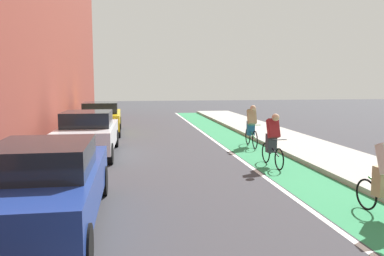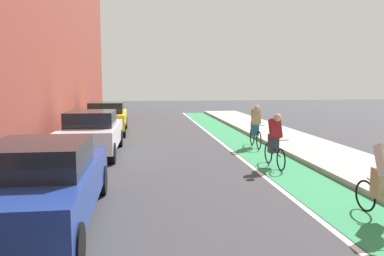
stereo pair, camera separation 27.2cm
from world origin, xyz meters
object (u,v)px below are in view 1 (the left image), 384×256
object	(u,v)px
parked_sedan_yellow_cab	(101,117)
cyclist_trailing	(272,140)
parked_sedan_blue	(46,184)
cyclist_far	(251,126)
parked_sedan_white	(88,133)

from	to	relation	value
parked_sedan_yellow_cab	cyclist_trailing	bearing A→B (deg)	-55.86
parked_sedan_blue	cyclist_trailing	distance (m)	6.96
parked_sedan_blue	cyclist_far	size ratio (longest dim) A/B	2.69
parked_sedan_white	parked_sedan_yellow_cab	xyz separation A→B (m)	(0.00, 5.68, 0.00)
parked_sedan_yellow_cab	cyclist_far	size ratio (longest dim) A/B	2.57
cyclist_trailing	cyclist_far	bearing A→B (deg)	82.68
parked_sedan_blue	cyclist_trailing	size ratio (longest dim) A/B	2.77
cyclist_trailing	cyclist_far	xyz separation A→B (m)	(0.45, 3.50, 0.00)
cyclist_trailing	parked_sedan_blue	bearing A→B (deg)	-143.69
cyclist_far	parked_sedan_blue	bearing A→B (deg)	-128.47
parked_sedan_white	cyclist_trailing	xyz separation A→B (m)	(5.61, -2.58, 0.02)
parked_sedan_blue	cyclist_far	world-z (taller)	cyclist_far
parked_sedan_blue	cyclist_trailing	world-z (taller)	cyclist_trailing
parked_sedan_white	cyclist_far	size ratio (longest dim) A/B	2.49
parked_sedan_white	cyclist_trailing	world-z (taller)	cyclist_trailing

